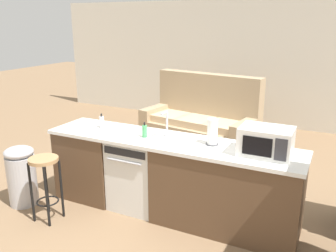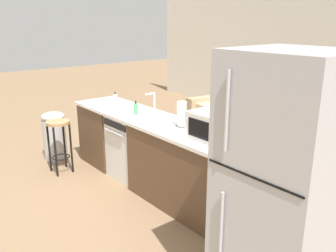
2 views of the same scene
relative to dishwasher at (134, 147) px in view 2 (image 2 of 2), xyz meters
name	(u,v)px [view 2 (image 2 of 2)]	position (x,y,z in m)	size (l,w,h in m)	color
ground_plane	(146,181)	(0.25, 0.00, -0.42)	(24.00, 24.00, 0.00)	#896B4C
wall_back	(336,62)	(0.55, 4.20, 0.88)	(10.00, 0.06, 2.60)	silver
kitchen_counter	(157,157)	(0.49, 0.00, 0.00)	(2.94, 0.66, 0.90)	brown
dishwasher	(134,147)	(0.00, 0.00, 0.00)	(0.58, 0.61, 0.84)	silver
refrigerator	(283,194)	(2.60, -0.55, 0.52)	(0.72, 0.73, 1.89)	#B7B7BC
microwave	(215,127)	(1.45, 0.00, 0.62)	(0.50, 0.37, 0.28)	white
sink_faucet	(153,106)	(0.33, 0.08, 0.61)	(0.07, 0.18, 0.30)	silver
paper_towel_roll	(182,114)	(0.88, 0.06, 0.62)	(0.14, 0.14, 0.28)	#4C4C51
soap_bottle	(136,109)	(0.12, -0.04, 0.55)	(0.06, 0.06, 0.18)	#4CB266
dish_soap_bottle	(115,99)	(-0.55, 0.06, 0.55)	(0.06, 0.06, 0.18)	silver
bar_stool	(59,135)	(-0.76, -0.73, 0.11)	(0.32, 0.32, 0.74)	tan
trash_bin	(54,135)	(-1.29, -0.59, -0.04)	(0.35, 0.35, 0.74)	#B7B7BC
couch	(243,117)	(-0.12, 2.40, -0.03)	(2.12, 1.21, 1.27)	tan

